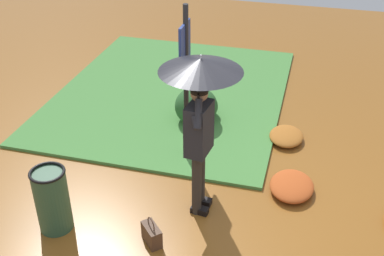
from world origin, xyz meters
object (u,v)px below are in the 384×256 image
Objects in this scene: info_sign_post at (185,68)px; handbag at (152,234)px; trash_bin at (52,200)px; person_with_umbrella at (200,97)px.

info_sign_post is 2.22m from handbag.
handbag is 1.24m from trash_bin.
person_with_umbrella is 1.06m from info_sign_post.
person_with_umbrella reaches higher than trash_bin.
person_with_umbrella is 5.53× the size of handbag.
person_with_umbrella is 2.45× the size of trash_bin.
trash_bin is (-0.87, 1.56, -1.13)m from person_with_umbrella.
trash_bin is at bearing 119.01° from person_with_umbrella.
info_sign_post reaches higher than trash_bin.
info_sign_post is 6.22× the size of handbag.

